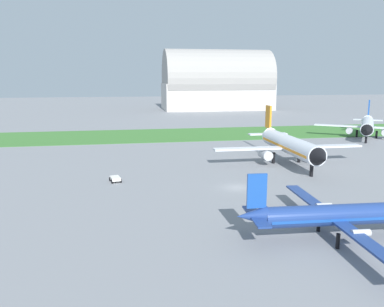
{
  "coord_description": "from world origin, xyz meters",
  "views": [
    {
      "loc": [
        -17.94,
        -59.37,
        17.98
      ],
      "look_at": [
        -4.85,
        14.82,
        3.0
      ],
      "focal_mm": 36.31,
      "sensor_mm": 36.0,
      "label": 1
    }
  ],
  "objects": [
    {
      "name": "baggage_cart_near_gate",
      "position": [
        -19.74,
        7.12,
        0.57
      ],
      "size": [
        2.24,
        2.71,
        0.9
      ],
      "rotation": [
        0.0,
        0.0,
        1.79
      ],
      "color": "white",
      "rests_on": "ground_plane"
    },
    {
      "name": "ground_plane",
      "position": [
        0.0,
        0.0,
        0.0
      ],
      "size": [
        600.0,
        600.0,
        0.0
      ],
      "primitive_type": "plane",
      "color": "gray"
    },
    {
      "name": "airplane_foreground_turboprop",
      "position": [
        4.87,
        -21.8,
        2.87
      ],
      "size": [
        22.47,
        26.24,
        7.86
      ],
      "rotation": [
        0.0,
        0.0,
        6.23
      ],
      "color": "navy",
      "rests_on": "ground_plane"
    },
    {
      "name": "airplane_midfield_jet",
      "position": [
        15.67,
        15.2,
        4.06
      ],
      "size": [
        31.82,
        31.17,
        11.26
      ],
      "rotation": [
        0.0,
        0.0,
        4.7
      ],
      "color": "silver",
      "rests_on": "ground_plane"
    },
    {
      "name": "hangar_distant",
      "position": [
        33.28,
        152.42,
        14.11
      ],
      "size": [
        58.87,
        30.81,
        32.52
      ],
      "color": "#BCB7B2",
      "rests_on": "ground_plane"
    },
    {
      "name": "airplane_parked_jet_far",
      "position": [
        52.89,
        43.82,
        3.82
      ],
      "size": [
        25.9,
        26.03,
        10.6
      ],
      "rotation": [
        0.0,
        0.0,
        4.11
      ],
      "color": "silver",
      "rests_on": "ground_plane"
    },
    {
      "name": "grass_taxiway_strip",
      "position": [
        0.0,
        60.36,
        0.04
      ],
      "size": [
        360.0,
        28.0,
        0.08
      ],
      "primitive_type": "cube",
      "color": "#3D7533",
      "rests_on": "ground_plane"
    }
  ]
}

